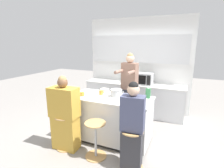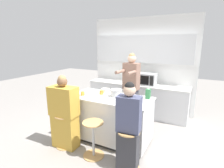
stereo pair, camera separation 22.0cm
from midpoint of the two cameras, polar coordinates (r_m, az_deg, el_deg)
ground_plane at (r=3.88m, az=1.13°, el=-17.52°), size 16.00×16.00×0.00m
wall_back at (r=5.15m, az=10.85°, el=8.04°), size 3.01×0.22×2.70m
back_counter at (r=5.08m, az=9.32°, el=-4.65°), size 2.80×0.63×0.88m
kitchen_island at (r=3.66m, az=1.16°, el=-11.16°), size 1.65×0.80×0.93m
bar_stool_leftmost at (r=3.59m, az=-13.31°, el=-14.22°), size 0.38×0.38×0.65m
bar_stool_center at (r=3.23m, az=-4.10°, el=-17.19°), size 0.38×0.38×0.65m
bar_stool_rightmost at (r=2.98m, az=7.53°, el=-20.04°), size 0.38×0.38×0.65m
person_cooking at (r=4.11m, az=7.68°, el=-2.31°), size 0.40×0.59×1.77m
person_wrapped_blanket at (r=3.44m, az=-13.54°, el=-9.68°), size 0.54×0.30×1.43m
person_seated_near at (r=2.83m, az=7.73°, el=-14.76°), size 0.38×0.29×1.43m
cooking_pot at (r=3.52m, az=3.19°, el=-2.93°), size 0.32×0.24×0.14m
fruit_bowl at (r=3.84m, az=-0.47°, el=-2.08°), size 0.19×0.19×0.08m
coffee_cup_near at (r=3.63m, az=-7.87°, el=-3.10°), size 0.11×0.08×0.08m
coffee_cup_far at (r=3.67m, az=-1.76°, el=-2.75°), size 0.11×0.08×0.09m
banana_bunch at (r=3.34m, az=7.19°, el=-4.87°), size 0.14×0.10×0.05m
juice_carton at (r=3.46m, az=13.49°, el=-3.14°), size 0.08×0.08×0.21m
microwave at (r=4.82m, az=12.49°, el=1.58°), size 0.50×0.36×0.31m
potted_plant at (r=5.03m, az=6.38°, el=1.99°), size 0.17×0.17×0.24m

